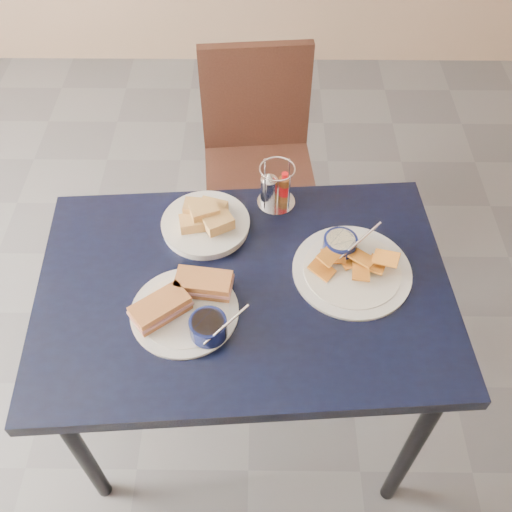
{
  "coord_description": "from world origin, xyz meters",
  "views": [
    {
      "loc": [
        0.03,
        -0.66,
        1.93
      ],
      "look_at": [
        0.02,
        0.26,
        0.82
      ],
      "focal_mm": 40.0,
      "sensor_mm": 36.0,
      "label": 1
    }
  ],
  "objects_px": {
    "dining_table": "(245,302)",
    "sandwich_plate": "(188,307)",
    "plantain_plate": "(349,262)",
    "chair_far": "(259,146)",
    "condiment_caddy": "(275,188)",
    "bread_basket": "(206,221)"
  },
  "relations": [
    {
      "from": "dining_table",
      "to": "sandwich_plate",
      "type": "height_order",
      "value": "sandwich_plate"
    },
    {
      "from": "bread_basket",
      "to": "sandwich_plate",
      "type": "bearing_deg",
      "value": -94.8
    },
    {
      "from": "chair_far",
      "to": "condiment_caddy",
      "type": "height_order",
      "value": "condiment_caddy"
    },
    {
      "from": "plantain_plate",
      "to": "bread_basket",
      "type": "distance_m",
      "value": 0.41
    },
    {
      "from": "dining_table",
      "to": "bread_basket",
      "type": "relative_size",
      "value": 4.61
    },
    {
      "from": "bread_basket",
      "to": "condiment_caddy",
      "type": "distance_m",
      "value": 0.22
    },
    {
      "from": "bread_basket",
      "to": "plantain_plate",
      "type": "bearing_deg",
      "value": -19.47
    },
    {
      "from": "sandwich_plate",
      "to": "bread_basket",
      "type": "distance_m",
      "value": 0.29
    },
    {
      "from": "dining_table",
      "to": "condiment_caddy",
      "type": "height_order",
      "value": "condiment_caddy"
    },
    {
      "from": "chair_far",
      "to": "condiment_caddy",
      "type": "relative_size",
      "value": 6.42
    },
    {
      "from": "chair_far",
      "to": "sandwich_plate",
      "type": "height_order",
      "value": "chair_far"
    },
    {
      "from": "chair_far",
      "to": "plantain_plate",
      "type": "xyz_separation_m",
      "value": [
        0.24,
        -0.79,
        0.27
      ]
    },
    {
      "from": "chair_far",
      "to": "condiment_caddy",
      "type": "bearing_deg",
      "value": -85.27
    },
    {
      "from": "dining_table",
      "to": "sandwich_plate",
      "type": "relative_size",
      "value": 3.71
    },
    {
      "from": "bread_basket",
      "to": "condiment_caddy",
      "type": "bearing_deg",
      "value": 27.65
    },
    {
      "from": "sandwich_plate",
      "to": "bread_basket",
      "type": "bearing_deg",
      "value": 85.2
    },
    {
      "from": "plantain_plate",
      "to": "chair_far",
      "type": "bearing_deg",
      "value": 106.76
    },
    {
      "from": "plantain_plate",
      "to": "condiment_caddy",
      "type": "xyz_separation_m",
      "value": [
        -0.19,
        0.24,
        0.04
      ]
    },
    {
      "from": "chair_far",
      "to": "condiment_caddy",
      "type": "distance_m",
      "value": 0.63
    },
    {
      "from": "sandwich_plate",
      "to": "plantain_plate",
      "type": "height_order",
      "value": "same"
    },
    {
      "from": "dining_table",
      "to": "sandwich_plate",
      "type": "distance_m",
      "value": 0.19
    },
    {
      "from": "dining_table",
      "to": "bread_basket",
      "type": "distance_m",
      "value": 0.25
    }
  ]
}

